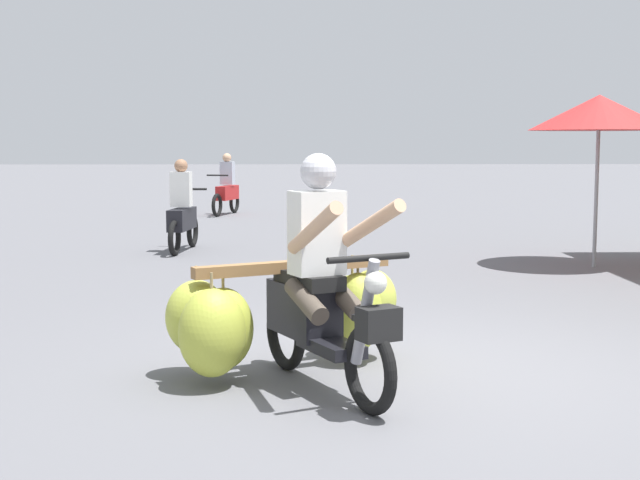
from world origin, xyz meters
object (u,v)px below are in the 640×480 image
motorbike_main_loaded (290,308)px  market_umbrella_near_shop (599,113)px  motorbike_distant_ahead_right (182,214)px  motorbike_distant_ahead_left (227,190)px

motorbike_main_loaded → market_umbrella_near_shop: market_umbrella_near_shop is taller
motorbike_main_loaded → motorbike_distant_ahead_right: bearing=103.1°
motorbike_distant_ahead_right → motorbike_main_loaded: bearing=-76.9°
market_umbrella_near_shop → motorbike_distant_ahead_right: bearing=162.8°
motorbike_distant_ahead_left → motorbike_distant_ahead_right: (-0.13, -6.88, 0.00)m
motorbike_main_loaded → motorbike_distant_ahead_left: 14.17m
motorbike_distant_ahead_left → motorbike_main_loaded: bearing=-83.7°
motorbike_distant_ahead_left → motorbike_distant_ahead_right: 6.88m
motorbike_main_loaded → market_umbrella_near_shop: size_ratio=0.88×
market_umbrella_near_shop → motorbike_main_loaded: bearing=-126.3°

